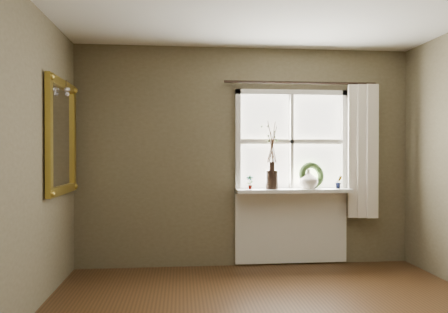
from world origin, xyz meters
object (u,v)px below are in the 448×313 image
at_px(wreath, 311,178).
at_px(gilt_mirror, 62,137).
at_px(dark_jug, 272,180).
at_px(cream_vase, 309,179).

xyz_separation_m(wreath, gilt_mirror, (-2.74, -0.55, 0.47)).
relative_size(dark_jug, cream_vase, 0.94).
distance_m(wreath, gilt_mirror, 2.84).
bearing_deg(wreath, gilt_mirror, 179.23).
xyz_separation_m(cream_vase, gilt_mirror, (-2.69, -0.51, 0.47)).
bearing_deg(dark_jug, cream_vase, 0.00).
distance_m(dark_jug, gilt_mirror, 2.36).
height_order(dark_jug, cream_vase, cream_vase).
distance_m(cream_vase, wreath, 0.06).
distance_m(cream_vase, gilt_mirror, 2.78).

